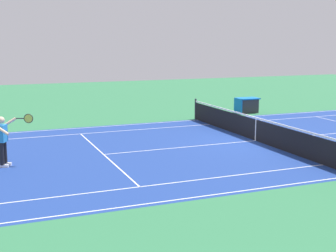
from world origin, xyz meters
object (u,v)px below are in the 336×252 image
tennis_ball (306,154)px  equipment_cart_tarped (247,105)px  tennis_net (256,129)px  tennis_player_near (3,139)px

tennis_ball → equipment_cart_tarped: equipment_cart_tarped is taller
equipment_cart_tarped → tennis_ball: bearing=70.9°
tennis_ball → equipment_cart_tarped: (-3.28, -9.46, 0.40)m
tennis_net → tennis_ball: (-0.39, 2.71, -0.46)m
tennis_player_near → equipment_cart_tarped: bearing=-152.2°
tennis_net → equipment_cart_tarped: size_ratio=9.36×
tennis_player_near → tennis_ball: tennis_player_near is taller
tennis_net → tennis_player_near: size_ratio=6.89×
tennis_net → tennis_ball: size_ratio=177.27×
tennis_net → tennis_ball: 2.78m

